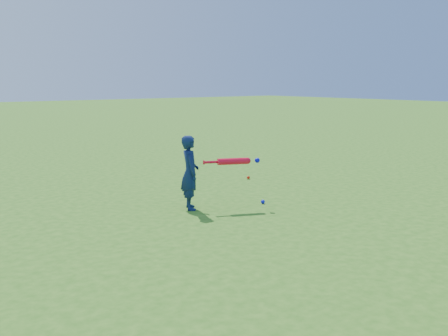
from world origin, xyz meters
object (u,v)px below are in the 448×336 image
ground_ball_red (248,178)px  ground_ball_blue (263,202)px  child (190,173)px  bat_swing (235,161)px

ground_ball_red → ground_ball_blue: same height
child → ground_ball_blue: bearing=-88.1°
ground_ball_red → bat_swing: (-1.52, -1.47, 0.65)m
bat_swing → child: bearing=175.4°
ground_ball_red → bat_swing: size_ratio=0.08×
ground_ball_blue → ground_ball_red: bearing=55.9°
child → ground_ball_red: child is taller
ground_ball_blue → bat_swing: bat_swing is taller
child → ground_ball_blue: size_ratio=17.30×
child → bat_swing: 0.67m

